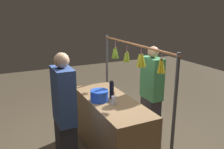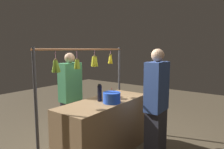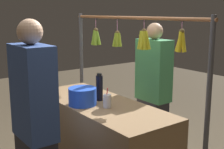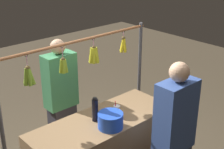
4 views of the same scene
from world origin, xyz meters
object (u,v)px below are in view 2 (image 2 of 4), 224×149
water_bottle (100,93)px  vendor_person (71,99)px  blue_bucket (112,98)px  drink_cup (113,95)px  customer_person (156,108)px

water_bottle → vendor_person: size_ratio=0.17×
water_bottle → vendor_person: 0.76m
blue_bucket → drink_cup: 0.26m
blue_bucket → vendor_person: vendor_person is taller
water_bottle → drink_cup: 0.27m
water_bottle → blue_bucket: size_ratio=1.03×
blue_bucket → customer_person: customer_person is taller
water_bottle → drink_cup: size_ratio=1.50×
drink_cup → customer_person: bearing=95.9°
customer_person → vendor_person: bearing=-79.4°
water_bottle → drink_cup: water_bottle is taller
customer_person → blue_bucket: bearing=-64.4°
water_bottle → blue_bucket: 0.23m
water_bottle → customer_person: bearing=111.2°
vendor_person → customer_person: 1.59m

